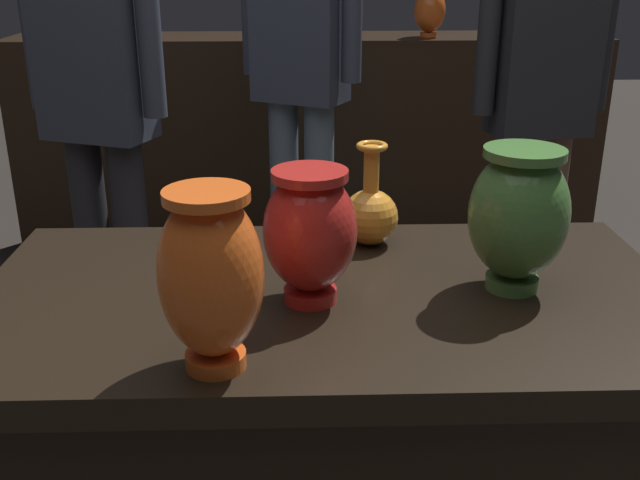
# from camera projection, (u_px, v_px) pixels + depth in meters

# --- Properties ---
(display_plinth) EXTENTS (1.20, 0.64, 0.80)m
(display_plinth) POSITION_uv_depth(u_px,v_px,m) (328.00, 478.00, 1.41)
(display_plinth) COLOR black
(display_plinth) RESTS_ON ground_plane
(back_display_shelf) EXTENTS (2.60, 0.40, 0.99)m
(back_display_shelf) POSITION_uv_depth(u_px,v_px,m) (309.00, 146.00, 3.42)
(back_display_shelf) COLOR black
(back_display_shelf) RESTS_ON ground_plane
(vase_centerpiece) EXTENTS (0.15, 0.15, 0.22)m
(vase_centerpiece) POSITION_uv_depth(u_px,v_px,m) (310.00, 231.00, 1.19)
(vase_centerpiece) COLOR red
(vase_centerpiece) RESTS_ON display_plinth
(vase_tall_behind) EXTENTS (0.17, 0.17, 0.25)m
(vase_tall_behind) POSITION_uv_depth(u_px,v_px,m) (518.00, 214.00, 1.23)
(vase_tall_behind) COLOR #477A38
(vase_tall_behind) RESTS_ON display_plinth
(vase_left_accent) EXTENTS (0.11, 0.11, 0.20)m
(vase_left_accent) POSITION_uv_depth(u_px,v_px,m) (370.00, 212.00, 1.45)
(vase_left_accent) COLOR orange
(vase_left_accent) RESTS_ON display_plinth
(vase_right_accent) EXTENTS (0.14, 0.14, 0.26)m
(vase_right_accent) POSITION_uv_depth(u_px,v_px,m) (211.00, 275.00, 0.99)
(vase_right_accent) COLOR #E55B1E
(vase_right_accent) RESTS_ON display_plinth
(shelf_vase_center) EXTENTS (0.09, 0.09, 0.16)m
(shelf_vase_center) POSITION_uv_depth(u_px,v_px,m) (308.00, 15.00, 3.19)
(shelf_vase_center) COLOR #2D429E
(shelf_vase_center) RESTS_ON back_display_shelf
(shelf_vase_right) EXTENTS (0.13, 0.13, 0.20)m
(shelf_vase_right) POSITION_uv_depth(u_px,v_px,m) (430.00, 10.00, 3.16)
(shelf_vase_right) COLOR #E55B1E
(shelf_vase_right) RESTS_ON back_display_shelf
(shelf_vase_far_right) EXTENTS (0.10, 0.10, 0.14)m
(shelf_vase_far_right) POSITION_uv_depth(u_px,v_px,m) (550.00, 18.00, 3.18)
(shelf_vase_far_right) COLOR orange
(shelf_vase_far_right) RESTS_ON back_display_shelf
(visitor_near_left) EXTENTS (0.44, 0.28, 1.62)m
(visitor_near_left) POSITION_uv_depth(u_px,v_px,m) (96.00, 87.00, 2.23)
(visitor_near_left) COLOR #232328
(visitor_near_left) RESTS_ON ground_plane
(visitor_near_right) EXTENTS (0.46, 0.23, 1.55)m
(visitor_near_right) POSITION_uv_depth(u_px,v_px,m) (541.00, 91.00, 2.44)
(visitor_near_right) COLOR brown
(visitor_near_right) RESTS_ON ground_plane
(visitor_center_back) EXTENTS (0.42, 0.31, 1.68)m
(visitor_center_back) POSITION_uv_depth(u_px,v_px,m) (300.00, 55.00, 2.64)
(visitor_center_back) COLOR slate
(visitor_center_back) RESTS_ON ground_plane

